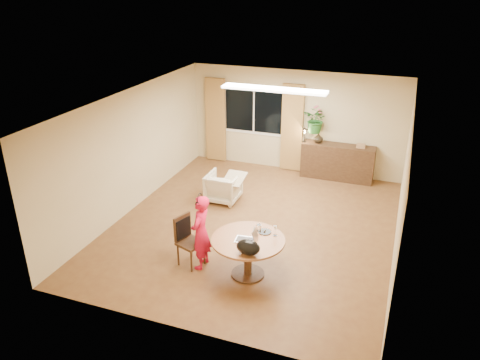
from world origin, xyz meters
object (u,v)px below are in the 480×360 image
at_px(child, 201,232).
at_px(sideboard, 337,162).
at_px(dining_table, 248,247).
at_px(armchair, 223,187).
at_px(dining_chair, 191,242).

relative_size(child, sideboard, 0.76).
xyz_separation_m(child, sideboard, (1.59, 4.69, -0.23)).
distance_m(dining_table, sideboard, 4.72).
distance_m(child, armchair, 2.66).
distance_m(dining_chair, armchair, 2.61).
xyz_separation_m(dining_table, dining_chair, (-1.04, -0.05, -0.09)).
bearing_deg(dining_table, armchair, 120.09).
relative_size(dining_chair, armchair, 1.27).
bearing_deg(armchair, dining_chair, 99.06).
bearing_deg(child, dining_table, 90.30).
bearing_deg(dining_table, dining_chair, -177.47).
height_order(dining_table, armchair, dining_table).
height_order(dining_chair, armchair, dining_chair).
xyz_separation_m(dining_chair, child, (0.19, 0.02, 0.22)).
height_order(dining_table, child, child).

